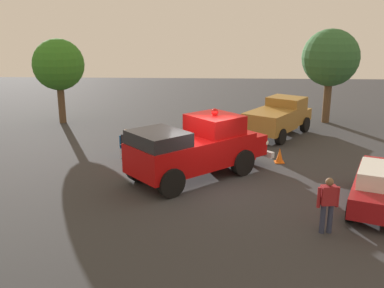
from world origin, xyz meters
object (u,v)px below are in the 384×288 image
at_px(classic_hot_rod, 384,186).
at_px(traffic_cone, 280,156).
at_px(lawn_chair_near_truck, 125,144).
at_px(oak_tree_left, 330,58).
at_px(parked_pickup, 279,117).
at_px(oak_tree_right, 58,65).
at_px(vintage_fire_truck, 197,147).
at_px(spectator_standing, 328,202).
at_px(spectator_seated, 128,142).

relative_size(classic_hot_rod, traffic_cone, 7.46).
xyz_separation_m(lawn_chair_near_truck, oak_tree_left, (-7.35, 10.54, 3.15)).
xyz_separation_m(oak_tree_left, traffic_cone, (7.81, -3.83, -3.44)).
height_order(classic_hot_rod, parked_pickup, parked_pickup).
xyz_separation_m(classic_hot_rod, parked_pickup, (-9.20, -2.09, 0.24)).
xyz_separation_m(lawn_chair_near_truck, oak_tree_right, (-6.54, -5.01, 2.78)).
bearing_deg(classic_hot_rod, oak_tree_right, -128.68).
bearing_deg(lawn_chair_near_truck, vintage_fire_truck, 53.86).
bearing_deg(traffic_cone, parked_pickup, 172.69).
distance_m(spectator_standing, oak_tree_left, 14.89).
xyz_separation_m(lawn_chair_near_truck, spectator_standing, (6.87, 7.11, 0.37)).
height_order(spectator_seated, oak_tree_right, oak_tree_right).
relative_size(spectator_seated, spectator_standing, 0.77).
bearing_deg(parked_pickup, oak_tree_left, 134.30).
bearing_deg(vintage_fire_truck, oak_tree_left, 143.06).
xyz_separation_m(vintage_fire_truck, classic_hot_rod, (2.64, 6.16, -0.45)).
bearing_deg(oak_tree_right, lawn_chair_near_truck, 37.49).
bearing_deg(vintage_fire_truck, traffic_cone, 118.75).
bearing_deg(spectator_standing, oak_tree_right, -137.87).
xyz_separation_m(lawn_chair_near_truck, traffic_cone, (0.46, 6.71, -0.28)).
bearing_deg(oak_tree_right, spectator_seated, 37.86).
xyz_separation_m(classic_hot_rod, traffic_cone, (-4.54, -2.68, -0.44)).
bearing_deg(traffic_cone, classic_hot_rod, 30.55).
bearing_deg(oak_tree_right, vintage_fire_truck, 42.83).
bearing_deg(traffic_cone, oak_tree_right, -120.80).
bearing_deg(oak_tree_right, spectator_standing, 42.13).
height_order(lawn_chair_near_truck, traffic_cone, lawn_chair_near_truck).
height_order(parked_pickup, spectator_seated, parked_pickup).
xyz_separation_m(classic_hot_rod, lawn_chair_near_truck, (-5.00, -9.40, -0.16)).
bearing_deg(vintage_fire_truck, spectator_standing, 40.69).
height_order(vintage_fire_truck, traffic_cone, vintage_fire_truck).
height_order(parked_pickup, spectator_standing, parked_pickup).
bearing_deg(parked_pickup, lawn_chair_near_truck, -60.12).
height_order(vintage_fire_truck, lawn_chair_near_truck, vintage_fire_truck).
bearing_deg(classic_hot_rod, oak_tree_left, 174.70).
bearing_deg(traffic_cone, spectator_seated, -93.41).
distance_m(parked_pickup, spectator_standing, 11.07).
relative_size(classic_hot_rod, spectator_standing, 2.83).
xyz_separation_m(spectator_seated, oak_tree_left, (-7.42, 10.43, 3.05)).
bearing_deg(vintage_fire_truck, oak_tree_right, -137.17).
bearing_deg(spectator_seated, vintage_fire_truck, 53.58).
xyz_separation_m(spectator_seated, oak_tree_right, (-6.60, -5.13, 2.67)).
relative_size(vintage_fire_truck, oak_tree_right, 1.21).
height_order(classic_hot_rod, oak_tree_right, oak_tree_right).
bearing_deg(lawn_chair_near_truck, classic_hot_rod, 61.98).
bearing_deg(oak_tree_left, spectator_seated, -54.57).
distance_m(spectator_seated, oak_tree_right, 8.77).
bearing_deg(oak_tree_left, classic_hot_rod, -5.30).
relative_size(classic_hot_rod, spectator_seated, 3.67).
relative_size(vintage_fire_truck, classic_hot_rod, 1.24).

